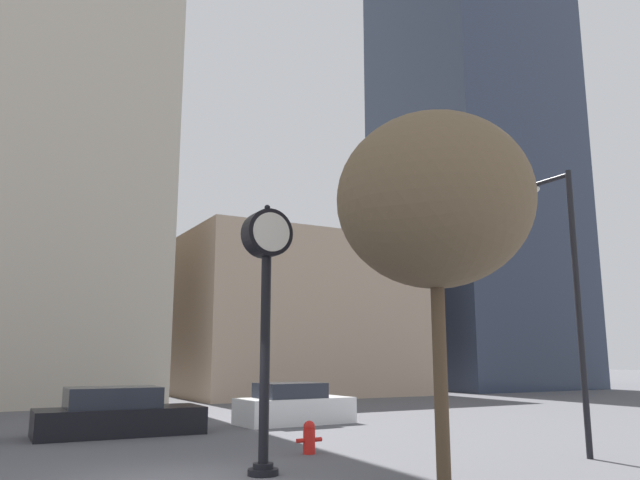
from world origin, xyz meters
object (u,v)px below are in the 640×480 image
object	(u,v)px
car_white	(294,406)
car_black	(118,415)
bare_tree	(434,201)
street_lamp_right	(562,264)
fire_hydrant_near	(309,437)
street_clock	(266,282)

from	to	relation	value
car_white	car_black	bearing A→B (deg)	-178.88
car_black	bare_tree	size ratio (longest dim) A/B	0.71
bare_tree	car_black	bearing A→B (deg)	106.80
car_black	car_white	world-z (taller)	car_black
street_lamp_right	bare_tree	distance (m)	5.27
car_white	fire_hydrant_near	world-z (taller)	car_white
fire_hydrant_near	bare_tree	distance (m)	6.52
street_clock	car_white	world-z (taller)	street_clock
car_black	street_lamp_right	bearing A→B (deg)	-46.29
car_white	street_clock	bearing A→B (deg)	-122.74
car_white	fire_hydrant_near	size ratio (longest dim) A/B	5.28
car_black	fire_hydrant_near	distance (m)	6.47
street_clock	car_white	size ratio (longest dim) A/B	1.34
car_white	bare_tree	bearing A→B (deg)	-106.30
street_clock	car_white	bearing A→B (deg)	59.74
street_clock	car_white	distance (m)	9.67
street_lamp_right	car_black	bearing A→B (deg)	132.56
fire_hydrant_near	car_white	bearing A→B (deg)	66.39
car_black	street_lamp_right	xyz separation A→B (m)	(8.15, -8.87, 3.75)
street_clock	fire_hydrant_near	distance (m)	4.26
street_clock	bare_tree	world-z (taller)	bare_tree
car_black	fire_hydrant_near	world-z (taller)	car_black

